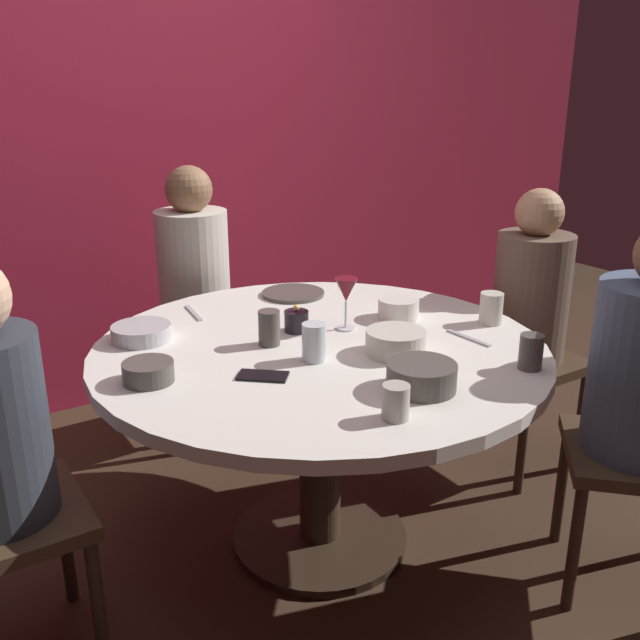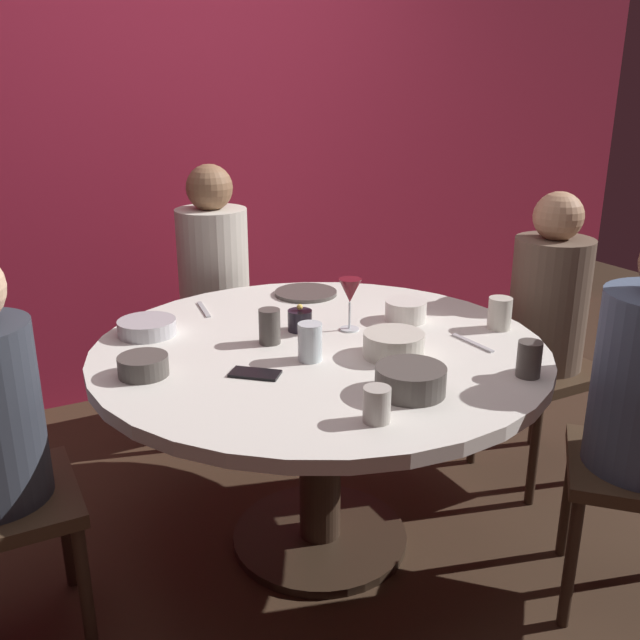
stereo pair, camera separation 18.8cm
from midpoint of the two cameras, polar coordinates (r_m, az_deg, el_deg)
ground_plane at (r=2.55m, az=-2.21°, el=-17.48°), size 8.00×8.00×0.00m
back_wall at (r=3.51m, az=-16.29°, el=14.74°), size 6.00×0.10×2.60m
dining_table at (r=2.25m, az=-2.40°, el=-5.29°), size 1.42×1.42×0.73m
seated_diner_back at (r=3.05m, az=-12.00°, el=3.65°), size 0.40×0.40×1.19m
seated_diner_right at (r=2.80m, az=14.95°, el=1.44°), size 0.40×0.40×1.14m
candle_holder at (r=2.30m, az=-4.31°, el=-0.12°), size 0.08×0.08×0.09m
wine_glass at (r=2.29m, az=-0.22°, el=2.25°), size 0.08×0.08×0.18m
dinner_plate at (r=2.70m, az=-4.20°, el=2.15°), size 0.24×0.24×0.01m
cell_phone at (r=1.97m, az=-7.42°, el=-4.58°), size 0.15×0.14×0.01m
bowl_serving_large at (r=2.32m, az=-16.62°, el=-1.03°), size 0.19×0.19×0.05m
bowl_salad_center at (r=1.88m, az=5.43°, el=-4.65°), size 0.19×0.19×0.07m
bowl_small_white at (r=2.00m, az=-16.46°, el=-4.12°), size 0.14×0.14×0.06m
bowl_sauce_side at (r=2.11m, az=3.67°, el=-1.85°), size 0.18×0.18×0.07m
bowl_rice_portion at (r=2.43m, az=4.22°, el=0.92°), size 0.14×0.14×0.07m
cup_near_candle at (r=1.71m, az=3.06°, el=-6.74°), size 0.07×0.07×0.09m
cup_by_left_diner at (r=2.41m, az=11.62°, el=0.91°), size 0.08×0.08×0.11m
cup_by_right_diner at (r=2.19m, az=-6.63°, el=-0.68°), size 0.07×0.07×0.11m
cup_center_front at (r=2.05m, az=-3.11°, el=-1.86°), size 0.07×0.07×0.11m
cup_far_edge at (r=2.06m, az=14.32°, el=-2.57°), size 0.07×0.07×0.10m
fork_near_plate at (r=2.54m, az=-12.36°, el=0.54°), size 0.04×0.18×0.01m
knife_near_plate at (r=2.27m, az=9.73°, el=-1.49°), size 0.02×0.18×0.01m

